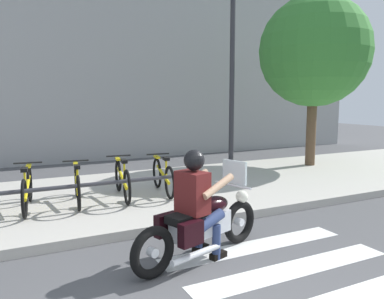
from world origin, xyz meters
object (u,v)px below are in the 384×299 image
object	(u,v)px
bicycle_2	(27,189)
street_lamp	(232,67)
rider	(197,198)
bicycle_4	(122,180)
bicycle_5	(163,176)
tree_near_rack	(314,52)
motorcycle	(202,224)
bike_rack	(57,190)
bicycle_3	(77,185)

from	to	relation	value
bicycle_2	street_lamp	bearing A→B (deg)	9.75
rider	bicycle_2	bearing A→B (deg)	122.41
bicycle_4	street_lamp	world-z (taller)	street_lamp
rider	bicycle_5	bearing A→B (deg)	76.16
tree_near_rack	street_lamp	bearing A→B (deg)	-172.27
bicycle_2	tree_near_rack	world-z (taller)	tree_near_rack
motorcycle	tree_near_rack	distance (m)	7.55
rider	bicycle_2	world-z (taller)	rider
bicycle_5	bicycle_2	bearing A→B (deg)	179.99
bicycle_2	bike_rack	world-z (taller)	bicycle_2
rider	bike_rack	distance (m)	2.70
motorcycle	tree_near_rack	world-z (taller)	tree_near_rack
rider	bicycle_3	world-z (taller)	rider
bicycle_4	street_lamp	distance (m)	3.81
bicycle_4	street_lamp	size ratio (longest dim) A/B	0.37
street_lamp	tree_near_rack	size ratio (longest dim) A/B	0.95
bicycle_4	street_lamp	bearing A→B (deg)	15.08
motorcycle	bicycle_3	world-z (taller)	motorcycle
tree_near_rack	bicycle_2	bearing A→B (deg)	-171.04
bicycle_3	tree_near_rack	distance (m)	7.41
rider	tree_near_rack	xyz separation A→B (m)	(5.76, 4.05, 2.53)
bike_rack	street_lamp	world-z (taller)	street_lamp
rider	bicycle_4	bearing A→B (deg)	92.72
bicycle_3	tree_near_rack	xyz separation A→B (m)	(6.74, 1.19, 2.85)
bicycle_4	bicycle_5	xyz separation A→B (m)	(0.84, -0.00, -0.01)
bicycle_5	tree_near_rack	bearing A→B (deg)	13.29
rider	bicycle_4	distance (m)	2.87
motorcycle	street_lamp	xyz separation A→B (m)	(2.74, 3.63, 2.33)
bicycle_2	bicycle_3	world-z (taller)	bicycle_2
bicycle_5	motorcycle	bearing A→B (deg)	-102.47
bicycle_3	tree_near_rack	size ratio (longest dim) A/B	0.34
motorcycle	bike_rack	distance (m)	2.71
bicycle_2	bicycle_5	bearing A→B (deg)	-0.01
rider	bicycle_3	xyz separation A→B (m)	(-0.97, 2.85, -0.32)
rider	street_lamp	size ratio (longest dim) A/B	0.31
bicycle_5	bicycle_3	bearing A→B (deg)	179.98
bicycle_3	bike_rack	world-z (taller)	bicycle_3
bike_rack	tree_near_rack	size ratio (longest dim) A/B	0.98
bicycle_5	bike_rack	distance (m)	2.17
bicycle_2	rider	bearing A→B (deg)	-57.59
bicycle_5	bike_rack	world-z (taller)	bicycle_5
bicycle_5	tree_near_rack	world-z (taller)	tree_near_rack
rider	bicycle_3	bearing A→B (deg)	108.83
rider	tree_near_rack	bearing A→B (deg)	35.08
rider	bike_rack	size ratio (longest dim) A/B	0.30
bicycle_2	tree_near_rack	distance (m)	8.18
bicycle_4	motorcycle	bearing A→B (deg)	-85.73
rider	tree_near_rack	size ratio (longest dim) A/B	0.29
motorcycle	bicycle_4	bearing A→B (deg)	94.27
bicycle_5	tree_near_rack	size ratio (longest dim) A/B	0.33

